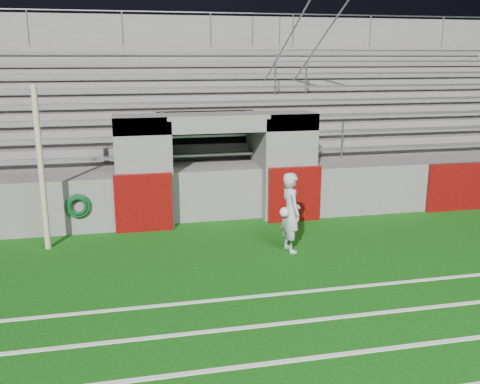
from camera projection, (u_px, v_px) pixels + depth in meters
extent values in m
plane|color=#0E4A0C|center=(250.00, 273.00, 9.93)|extent=(90.00, 90.00, 0.00)
cylinder|color=#BEB08D|center=(41.00, 169.00, 10.80)|extent=(0.12, 0.12, 3.39)
cube|color=white|center=(303.00, 359.00, 7.09)|extent=(28.00, 0.09, 0.01)
cube|color=white|center=(282.00, 323.00, 8.03)|extent=(28.00, 0.09, 0.01)
cube|color=white|center=(264.00, 295.00, 8.98)|extent=(28.00, 0.09, 0.01)
cube|color=#63605E|center=(141.00, 171.00, 12.55)|extent=(1.20, 1.00, 2.60)
cube|color=#63605E|center=(288.00, 165.00, 13.30)|extent=(1.20, 1.00, 2.60)
cube|color=black|center=(206.00, 157.00, 14.54)|extent=(2.60, 0.20, 2.50)
cube|color=#63605E|center=(167.00, 167.00, 13.26)|extent=(0.10, 2.20, 2.50)
cube|color=#63605E|center=(257.00, 163.00, 13.74)|extent=(0.10, 2.20, 2.50)
cube|color=#63605E|center=(216.00, 122.00, 12.65)|extent=(4.80, 1.00, 0.40)
cube|color=#63605E|center=(195.00, 148.00, 16.60)|extent=(26.00, 8.00, 0.20)
cube|color=#63605E|center=(196.00, 168.00, 16.76)|extent=(26.00, 8.00, 1.05)
cube|color=#500706|center=(144.00, 203.00, 12.17)|extent=(1.30, 0.15, 1.35)
cube|color=#500706|center=(294.00, 194.00, 12.93)|extent=(1.30, 0.15, 1.35)
cube|color=#500706|center=(466.00, 186.00, 13.93)|extent=(2.20, 0.15, 1.25)
cube|color=#979A9F|center=(210.00, 154.00, 13.76)|extent=(23.00, 0.28, 0.06)
cube|color=#63605E|center=(205.00, 150.00, 14.57)|extent=(24.00, 0.75, 0.38)
cube|color=#979A9F|center=(206.00, 135.00, 14.37)|extent=(23.00, 0.28, 0.06)
cube|color=#63605E|center=(201.00, 139.00, 15.23)|extent=(24.00, 0.75, 0.76)
cube|color=#979A9F|center=(201.00, 118.00, 14.99)|extent=(23.00, 0.28, 0.06)
cube|color=#63605E|center=(197.00, 129.00, 15.90)|extent=(24.00, 0.75, 1.14)
cube|color=#979A9F|center=(197.00, 102.00, 15.61)|extent=(23.00, 0.28, 0.06)
cube|color=#63605E|center=(194.00, 120.00, 16.56)|extent=(24.00, 0.75, 1.52)
cube|color=#979A9F|center=(194.00, 88.00, 16.22)|extent=(23.00, 0.28, 0.06)
cube|color=#63605E|center=(191.00, 111.00, 17.22)|extent=(24.00, 0.75, 1.90)
cube|color=#979A9F|center=(190.00, 74.00, 16.84)|extent=(23.00, 0.28, 0.06)
cube|color=#63605E|center=(188.00, 103.00, 17.89)|extent=(24.00, 0.75, 2.28)
cube|color=#979A9F|center=(187.00, 62.00, 17.46)|extent=(23.00, 0.28, 0.06)
cube|color=#63605E|center=(185.00, 96.00, 18.55)|extent=(24.00, 0.75, 2.66)
cube|color=#979A9F|center=(184.00, 50.00, 18.07)|extent=(23.00, 0.28, 0.06)
cube|color=#63605E|center=(182.00, 93.00, 19.17)|extent=(26.00, 0.60, 5.29)
cylinder|color=#A5A8AD|center=(306.00, 142.00, 13.95)|extent=(0.05, 0.05, 1.00)
cylinder|color=#A5A8AD|center=(275.00, 78.00, 16.42)|extent=(0.05, 0.05, 1.00)
cylinder|color=#A5A8AD|center=(252.00, 31.00, 18.89)|extent=(0.05, 0.05, 1.00)
cylinder|color=#A5A8AD|center=(276.00, 61.00, 16.30)|extent=(0.05, 6.02, 3.08)
cylinder|color=#A5A8AD|center=(342.00, 140.00, 14.16)|extent=(0.05, 0.05, 1.00)
cylinder|color=#A5A8AD|center=(306.00, 78.00, 16.63)|extent=(0.05, 0.05, 1.00)
cylinder|color=#A5A8AD|center=(280.00, 31.00, 19.10)|extent=(0.05, 0.05, 1.00)
cylinder|color=#A5A8AD|center=(307.00, 61.00, 16.51)|extent=(0.05, 6.02, 3.08)
cylinder|color=#A5A8AD|center=(28.00, 27.00, 17.30)|extent=(0.05, 0.05, 1.10)
cylinder|color=#A5A8AD|center=(122.00, 28.00, 17.93)|extent=(0.05, 0.05, 1.10)
cylinder|color=#A5A8AD|center=(211.00, 29.00, 18.56)|extent=(0.05, 0.05, 1.10)
cylinder|color=#A5A8AD|center=(293.00, 30.00, 19.19)|extent=(0.05, 0.05, 1.10)
cylinder|color=#A5A8AD|center=(370.00, 31.00, 19.82)|extent=(0.05, 0.05, 1.10)
cylinder|color=#A5A8AD|center=(442.00, 32.00, 20.45)|extent=(0.05, 0.05, 1.10)
cylinder|color=#A5A8AD|center=(181.00, 12.00, 18.21)|extent=(24.00, 0.05, 0.05)
imported|color=#B1B7BB|center=(291.00, 212.00, 10.88)|extent=(0.46, 0.64, 1.65)
sphere|color=white|center=(284.00, 212.00, 10.67)|extent=(0.20, 0.20, 0.20)
torus|color=#0D421C|center=(78.00, 206.00, 11.87)|extent=(0.56, 0.10, 0.56)
torus|color=#0B3918|center=(78.00, 206.00, 11.82)|extent=(0.44, 0.08, 0.44)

